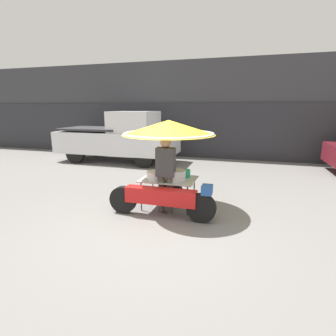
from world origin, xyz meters
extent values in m
plane|color=slate|center=(0.00, 0.00, 0.00)|extent=(36.00, 36.00, 0.00)
cube|color=#38383D|center=(0.00, 8.11, 2.11)|extent=(28.00, 2.00, 4.21)
cube|color=#28282D|center=(0.00, 7.08, 1.20)|extent=(23.80, 0.06, 2.40)
cylinder|color=black|center=(0.78, 0.27, 0.29)|extent=(0.58, 0.14, 0.58)
cylinder|color=black|center=(-0.89, 0.27, 0.29)|extent=(0.58, 0.14, 0.58)
cube|color=red|center=(-0.06, 0.27, 0.45)|extent=(1.47, 0.24, 0.32)
cube|color=#234C93|center=(0.88, 0.27, 0.67)|extent=(0.20, 0.24, 0.18)
cylinder|color=black|center=(-0.06, 1.12, 0.26)|extent=(0.52, 0.14, 0.52)
cylinder|color=#515156|center=(0.45, 0.49, 0.32)|extent=(0.03, 0.03, 0.65)
cylinder|color=#515156|center=(0.45, 1.23, 0.32)|extent=(0.03, 0.03, 0.65)
cylinder|color=#515156|center=(-0.56, 0.49, 0.32)|extent=(0.03, 0.03, 0.65)
cylinder|color=#515156|center=(-0.56, 1.23, 0.32)|extent=(0.03, 0.03, 0.65)
cube|color=#B2B2B7|center=(-0.06, 0.86, 0.66)|extent=(1.20, 0.87, 0.02)
cylinder|color=#B2B2B7|center=(-0.06, 0.86, 1.15)|extent=(0.03, 0.03, 0.97)
cone|color=yellow|center=(-0.06, 0.86, 1.79)|extent=(1.98, 1.98, 0.31)
torus|color=white|center=(-0.06, 0.86, 1.65)|extent=(1.93, 1.93, 0.05)
cylinder|color=silver|center=(-0.32, 0.71, 0.76)|extent=(0.36, 0.36, 0.18)
cylinder|color=#B7B7BC|center=(0.15, 0.73, 0.78)|extent=(0.40, 0.40, 0.23)
cylinder|color=#939399|center=(-0.11, 1.03, 0.70)|extent=(0.26, 0.26, 0.07)
cylinder|color=#1E936B|center=(0.27, 1.10, 0.75)|extent=(0.21, 0.21, 0.17)
cylinder|color=#4C473D|center=(-0.12, 0.56, 0.40)|extent=(0.14, 0.14, 0.80)
cylinder|color=#4C473D|center=(0.06, 0.56, 0.40)|extent=(0.14, 0.14, 0.80)
cube|color=#38383D|center=(-0.03, 0.56, 1.10)|extent=(0.38, 0.22, 0.60)
sphere|color=#A87A5B|center=(-0.03, 0.56, 1.51)|extent=(0.22, 0.22, 0.22)
cylinder|color=black|center=(-2.08, 4.47, 0.38)|extent=(0.76, 0.24, 0.76)
cylinder|color=black|center=(-2.08, 6.05, 0.38)|extent=(0.76, 0.24, 0.76)
cylinder|color=black|center=(-5.06, 4.47, 0.38)|extent=(0.76, 0.24, 0.76)
cylinder|color=black|center=(-5.06, 6.05, 0.38)|extent=(0.76, 0.24, 0.76)
cube|color=silver|center=(-3.57, 5.26, 0.81)|extent=(4.95, 1.86, 0.86)
cube|color=silver|center=(-2.78, 5.26, 1.65)|extent=(1.68, 1.71, 0.82)
cube|color=#2D2D33|center=(-4.56, 5.26, 1.34)|extent=(2.58, 1.78, 0.08)
camera|label=1|loc=(1.52, -4.50, 2.19)|focal=28.00mm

